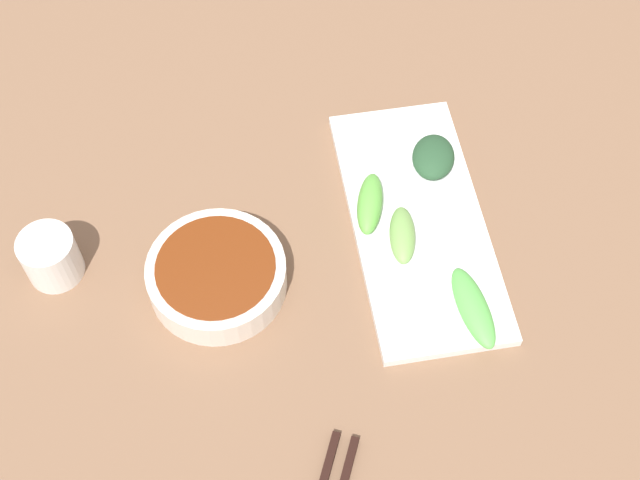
# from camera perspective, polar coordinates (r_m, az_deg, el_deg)

# --- Properties ---
(tabletop) EXTENTS (2.10, 2.10, 0.02)m
(tabletop) POSITION_cam_1_polar(r_m,az_deg,el_deg) (0.98, 1.06, -1.30)
(tabletop) COLOR brown
(tabletop) RESTS_ON ground
(sauce_bowl) EXTENTS (0.15, 0.15, 0.04)m
(sauce_bowl) POSITION_cam_1_polar(r_m,az_deg,el_deg) (0.94, -6.71, -2.24)
(sauce_bowl) COLOR silver
(sauce_bowl) RESTS_ON tabletop
(serving_plate) EXTENTS (0.14, 0.32, 0.01)m
(serving_plate) POSITION_cam_1_polar(r_m,az_deg,el_deg) (0.99, 6.35, 1.12)
(serving_plate) COLOR white
(serving_plate) RESTS_ON tabletop
(broccoli_stalk_0) EXTENTS (0.05, 0.09, 0.02)m
(broccoli_stalk_0) POSITION_cam_1_polar(r_m,az_deg,el_deg) (0.98, 3.25, 2.38)
(broccoli_stalk_0) COLOR #61B344
(broccoli_stalk_0) RESTS_ON serving_plate
(broccoli_leafy_1) EXTENTS (0.07, 0.08, 0.02)m
(broccoli_leafy_1) POSITION_cam_1_polar(r_m,az_deg,el_deg) (1.02, 7.36, 5.36)
(broccoli_leafy_1) COLOR #274C2D
(broccoli_leafy_1) RESTS_ON serving_plate
(broccoli_stalk_2) EXTENTS (0.04, 0.10, 0.02)m
(broccoli_stalk_2) POSITION_cam_1_polar(r_m,az_deg,el_deg) (0.92, 9.90, -4.34)
(broccoli_stalk_2) COLOR #5CB74E
(broccoli_stalk_2) RESTS_ON serving_plate
(broccoli_stalk_3) EXTENTS (0.04, 0.08, 0.02)m
(broccoli_stalk_3) POSITION_cam_1_polar(r_m,az_deg,el_deg) (0.96, 5.30, 0.55)
(broccoli_stalk_3) COLOR #77A852
(broccoli_stalk_3) RESTS_ON serving_plate
(tea_cup) EXTENTS (0.06, 0.06, 0.06)m
(tea_cup) POSITION_cam_1_polar(r_m,az_deg,el_deg) (0.98, -17.06, -1.05)
(tea_cup) COLOR white
(tea_cup) RESTS_ON tabletop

